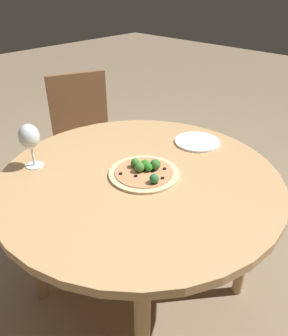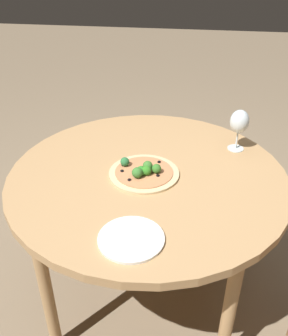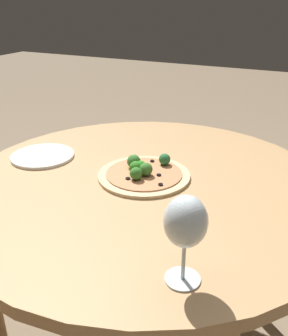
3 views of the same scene
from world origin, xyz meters
name	(u,v)px [view 1 (image 1 of 3)]	position (x,y,z in m)	size (l,w,h in m)	color
ground_plane	(140,293)	(0.00, 0.00, 0.00)	(12.00, 12.00, 0.00)	#847056
dining_table	(140,188)	(0.00, 0.00, 0.65)	(1.12, 1.12, 0.71)	tan
chair	(86,138)	(-0.36, -0.85, 0.47)	(0.52, 0.52, 0.87)	brown
pizza	(145,171)	(-0.02, 0.01, 0.73)	(0.28, 0.28, 0.06)	#DBBC89
wine_glass	(29,137)	(0.25, -0.36, 0.84)	(0.08, 0.08, 0.19)	silver
plate_near	(197,142)	(-0.39, 0.00, 0.72)	(0.21, 0.21, 0.01)	white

